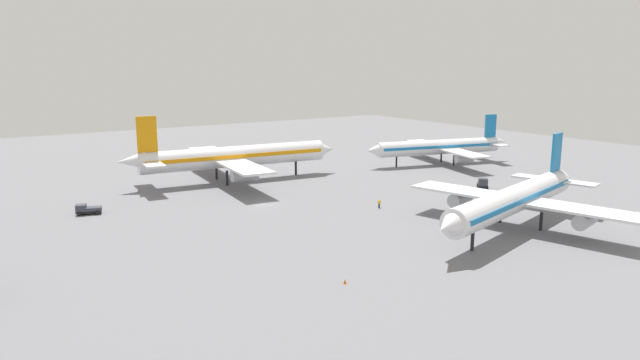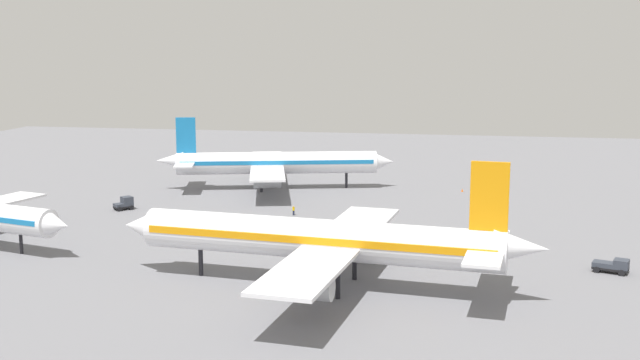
{
  "view_description": "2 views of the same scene",
  "coord_description": "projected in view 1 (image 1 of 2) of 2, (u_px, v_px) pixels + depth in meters",
  "views": [
    {
      "loc": [
        98.09,
        -52.56,
        27.53
      ],
      "look_at": [
        -2.28,
        14.8,
        2.83
      ],
      "focal_mm": 32.24,
      "sensor_mm": 36.0,
      "label": 1
    },
    {
      "loc": [
        -114.4,
        -11.63,
        29.06
      ],
      "look_at": [
        14.69,
        12.28,
        6.38
      ],
      "focal_mm": 44.02,
      "sensor_mm": 36.0,
      "label": 2
    }
  ],
  "objects": [
    {
      "name": "pushback_tractor",
      "position": [
        87.0,
        209.0,
        106.18
      ],
      "size": [
        3.32,
        4.78,
        1.9
      ],
      "rotation": [
        0.0,
        0.0,
        4.39
      ],
      "color": "black",
      "rests_on": "ground"
    },
    {
      "name": "airplane_taxiing",
      "position": [
        515.0,
        199.0,
        95.5
      ],
      "size": [
        38.95,
        47.72,
        14.73
      ],
      "rotation": [
        0.0,
        0.0,
        4.97
      ],
      "color": "white",
      "rests_on": "ground"
    },
    {
      "name": "airplane_distant",
      "position": [
        233.0,
        157.0,
        134.92
      ],
      "size": [
        42.98,
        53.33,
        16.22
      ],
      "rotation": [
        0.0,
        0.0,
        1.46
      ],
      "color": "white",
      "rests_on": "ground"
    },
    {
      "name": "airplane_at_gate",
      "position": [
        440.0,
        147.0,
        157.92
      ],
      "size": [
        35.21,
        43.15,
        13.31
      ],
      "rotation": [
        0.0,
        0.0,
        4.46
      ],
      "color": "white",
      "rests_on": "ground"
    },
    {
      "name": "baggage_tug",
      "position": [
        483.0,
        183.0,
        128.29
      ],
      "size": [
        3.72,
        3.68,
        2.3
      ],
      "rotation": [
        0.0,
        0.0,
        5.53
      ],
      "color": "black",
      "rests_on": "ground"
    },
    {
      "name": "safety_cone_near_gate",
      "position": [
        345.0,
        281.0,
        72.87
      ],
      "size": [
        0.44,
        0.44,
        0.6
      ],
      "primitive_type": "cone",
      "color": "#EA590C",
      "rests_on": "ground"
    },
    {
      "name": "ground_crew_worker",
      "position": [
        379.0,
        204.0,
        110.91
      ],
      "size": [
        0.54,
        0.5,
        1.67
      ],
      "rotation": [
        0.0,
        0.0,
        2.0
      ],
      "color": "#1E2338",
      "rests_on": "ground"
    },
    {
      "name": "ground",
      "position": [
        265.0,
        204.0,
        114.0
      ],
      "size": [
        288.0,
        288.0,
        0.0
      ],
      "primitive_type": "plane",
      "color": "slate"
    }
  ]
}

